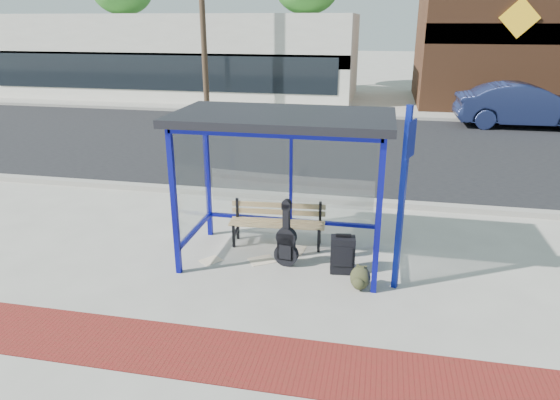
% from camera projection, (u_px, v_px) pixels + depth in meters
% --- Properties ---
extents(ground, '(120.00, 120.00, 0.00)m').
position_uv_depth(ground, '(282.00, 260.00, 8.23)').
color(ground, '#B2ADA0').
rests_on(ground, ground).
extents(brick_paver_strip, '(60.00, 1.00, 0.01)m').
position_uv_depth(brick_paver_strip, '(239.00, 358.00, 5.83)').
color(brick_paver_strip, maroon).
rests_on(brick_paver_strip, ground).
extents(curb_near, '(60.00, 0.25, 0.12)m').
position_uv_depth(curb_near, '(308.00, 198.00, 10.88)').
color(curb_near, gray).
rests_on(curb_near, ground).
extents(street_asphalt, '(60.00, 10.00, 0.00)m').
position_uv_depth(street_asphalt, '(332.00, 146.00, 15.60)').
color(street_asphalt, black).
rests_on(street_asphalt, ground).
extents(curb_far, '(60.00, 0.25, 0.12)m').
position_uv_depth(curb_far, '(345.00, 116.00, 20.28)').
color(curb_far, gray).
rests_on(curb_far, ground).
extents(far_sidewalk, '(60.00, 4.00, 0.01)m').
position_uv_depth(far_sidewalk, '(348.00, 109.00, 22.05)').
color(far_sidewalk, '#B2ADA0').
rests_on(far_sidewalk, ground).
extents(bus_shelter, '(3.30, 1.80, 2.42)m').
position_uv_depth(bus_shelter, '(283.00, 135.00, 7.59)').
color(bus_shelter, '#0C0F89').
rests_on(bus_shelter, ground).
extents(storefront_white, '(18.00, 6.04, 4.00)m').
position_uv_depth(storefront_white, '(180.00, 55.00, 25.81)').
color(storefront_white, silver).
rests_on(storefront_white, ground).
extents(storefront_brown, '(10.00, 7.08, 6.40)m').
position_uv_depth(storefront_brown, '(534.00, 32.00, 22.69)').
color(storefront_brown, '#59331E').
rests_on(storefront_brown, ground).
extents(utility_pole_west, '(1.60, 0.24, 8.00)m').
position_uv_depth(utility_pole_west, '(202.00, 10.00, 20.31)').
color(utility_pole_west, '#4C3826').
rests_on(utility_pole_west, ground).
extents(bench, '(1.68, 0.52, 0.78)m').
position_uv_depth(bench, '(277.00, 221.00, 8.67)').
color(bench, black).
rests_on(bench, ground).
extents(guitar_bag, '(0.40, 0.17, 1.06)m').
position_uv_depth(guitar_bag, '(286.00, 243.00, 7.91)').
color(guitar_bag, black).
rests_on(guitar_bag, ground).
extents(suitcase, '(0.40, 0.28, 0.65)m').
position_uv_depth(suitcase, '(343.00, 255.00, 7.72)').
color(suitcase, black).
rests_on(suitcase, ground).
extents(backpack, '(0.33, 0.30, 0.36)m').
position_uv_depth(backpack, '(360.00, 278.00, 7.28)').
color(backpack, '#2E301B').
rests_on(backpack, ground).
extents(sign_post, '(0.17, 0.32, 2.69)m').
position_uv_depth(sign_post, '(403.00, 190.00, 6.87)').
color(sign_post, navy).
rests_on(sign_post, ground).
extents(newspaper_a, '(0.41, 0.42, 0.01)m').
position_uv_depth(newspaper_a, '(211.00, 260.00, 8.19)').
color(newspaper_a, white).
rests_on(newspaper_a, ground).
extents(newspaper_b, '(0.51, 0.49, 0.01)m').
position_uv_depth(newspaper_b, '(262.00, 260.00, 8.20)').
color(newspaper_b, white).
rests_on(newspaper_b, ground).
extents(newspaper_c, '(0.33, 0.40, 0.01)m').
position_uv_depth(newspaper_c, '(296.00, 250.00, 8.57)').
color(newspaper_c, white).
rests_on(newspaper_c, ground).
extents(parked_car, '(4.84, 1.76, 1.58)m').
position_uv_depth(parked_car, '(525.00, 106.00, 18.13)').
color(parked_car, '#1A2249').
rests_on(parked_car, ground).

